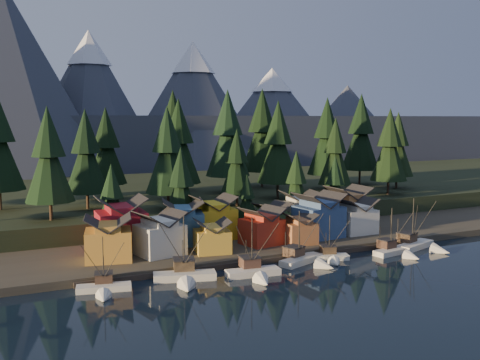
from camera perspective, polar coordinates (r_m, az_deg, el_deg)
name	(u,v)px	position (r m, az deg, el deg)	size (l,w,h in m)	color
ground	(320,282)	(97.07, 8.57, -10.71)	(500.00, 500.00, 0.00)	black
shore_strip	(229,234)	(130.88, -1.23, -5.76)	(400.00, 50.00, 1.50)	#363027
hillside	(167,197)	(176.62, -7.84, -1.85)	(420.00, 100.00, 6.00)	black
dock	(275,257)	(110.47, 3.77, -8.24)	(80.00, 4.00, 1.00)	#3F342D
mountain_ridge	(88,123)	(294.34, -15.95, 5.82)	(560.00, 190.00, 90.00)	#4C5262
boat_0	(104,282)	(92.71, -14.34, -10.46)	(9.58, 10.11, 10.17)	silver
boat_1	(185,269)	(95.98, -5.88, -9.39)	(11.91, 12.44, 12.76)	silver
boat_2	(255,265)	(98.14, 1.63, -9.07)	(10.57, 11.30, 11.90)	silver
boat_3	(307,254)	(107.44, 7.11, -7.80)	(11.28, 11.68, 11.70)	beige
boat_4	(331,251)	(110.72, 9.69, -7.47)	(8.26, 8.79, 10.11)	white
boat_5	(397,246)	(118.27, 16.41, -6.72)	(9.95, 10.56, 10.96)	silver
boat_6	(421,239)	(124.86, 18.71, -5.99)	(11.80, 12.25, 12.43)	silver
house_front_0	(108,237)	(106.53, -13.87, -5.92)	(10.13, 9.76, 8.61)	#C28731
house_front_1	(160,232)	(108.65, -8.56, -5.52)	(9.98, 9.72, 8.73)	silver
house_front_2	(212,235)	(109.75, -2.98, -5.90)	(7.92, 7.96, 6.69)	gold
house_front_3	(262,225)	(116.42, 2.32, -4.83)	(9.15, 8.86, 8.00)	#A12919
house_front_4	(299,227)	(118.20, 6.32, -5.04)	(7.05, 7.52, 6.63)	#9E6038
house_front_5	(319,214)	(124.47, 8.39, -3.61)	(10.45, 9.65, 10.18)	#334D7A
house_front_6	(356,215)	(130.62, 12.24, -3.64)	(8.36, 7.91, 8.32)	silver
house_back_0	(121,221)	(115.96, -12.57, -4.30)	(10.17, 9.79, 10.76)	maroon
house_back_1	(183,221)	(117.07, -6.11, -4.37)	(10.46, 10.53, 9.62)	#396388
house_back_2	(213,216)	(122.06, -2.91, -3.85)	(9.23, 8.48, 9.78)	yellow
house_back_3	(272,218)	(125.53, 3.43, -4.08)	(8.69, 8.04, 7.63)	#4F7B42
house_back_4	(300,210)	(132.62, 6.39, -3.15)	(9.84, 9.57, 9.31)	beige
house_back_5	(348,206)	(137.30, 11.41, -2.71)	(9.33, 9.44, 10.20)	#A76F3B
tree_hill_2	(49,158)	(125.73, -19.73, 2.20)	(10.97, 10.97, 25.55)	#332319
tree_hill_3	(86,154)	(138.88, -16.10, 2.64)	(10.83, 10.83, 25.22)	#332319
tree_hill_4	(106,149)	(155.00, -14.06, 3.24)	(11.16, 11.16, 25.99)	#332319
tree_hill_5	(168,153)	(133.25, -7.74, 2.83)	(11.09, 11.09, 25.84)	#332319
tree_hill_6	(179,145)	(149.89, -6.55, 3.78)	(12.17, 12.17, 28.34)	#332319
tree_hill_7	(237,164)	(138.10, -0.32, 1.74)	(8.69, 8.69, 20.24)	#332319
tree_hill_8	(228,136)	(162.87, -1.32, 4.66)	(13.54, 13.54, 31.55)	#332319
tree_hill_9	(278,145)	(151.32, 4.07, 3.72)	(11.93, 11.93, 27.78)	#332319
tree_hill_10	(262,133)	(177.00, 2.38, 4.99)	(13.97, 13.97, 32.54)	#332319
tree_hill_11	(335,154)	(155.79, 10.12, 2.76)	(9.90, 9.90, 23.06)	#332319
tree_hill_12	(327,139)	(173.28, 9.25, 4.32)	(12.64, 12.64, 29.45)	#332319
tree_hill_13	(389,147)	(165.21, 15.64, 3.36)	(11.09, 11.09, 25.84)	#332319
tree_hill_14	(361,135)	(188.71, 12.75, 4.71)	(13.40, 13.40, 31.22)	#332319
tree_hill_15	(173,136)	(167.20, -7.13, 4.66)	(13.52, 13.52, 31.50)	#332319
tree_hill_17	(398,147)	(180.65, 16.45, 3.43)	(10.68, 10.68, 24.89)	#332319
tree_shore_0	(112,199)	(120.57, -13.51, -2.03)	(7.51, 7.51, 17.49)	#332319
tree_shore_1	(181,187)	(124.49, -6.30, -0.79)	(8.90, 8.90, 20.74)	#332319
tree_shore_2	(247,199)	(131.45, 0.75, -2.04)	(5.90, 5.90, 13.75)	#332319
tree_shore_3	(296,184)	(137.69, 6.00, -0.45)	(8.21, 8.21, 19.13)	#332319
tree_shore_4	(335,185)	(144.34, 10.08, -0.56)	(7.48, 7.48, 17.43)	#332319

